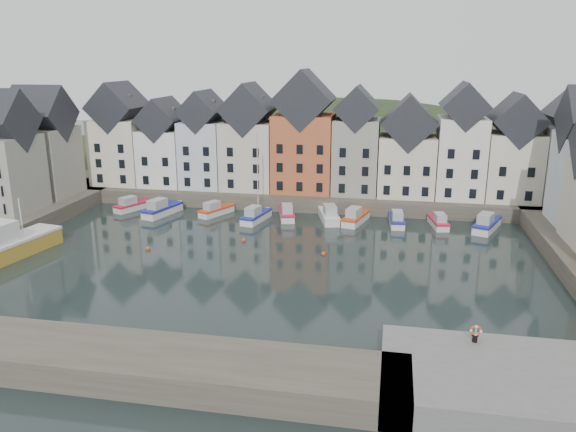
% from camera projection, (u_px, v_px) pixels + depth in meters
% --- Properties ---
extents(ground, '(260.00, 260.00, 0.00)m').
position_uv_depth(ground, '(261.00, 267.00, 58.99)').
color(ground, black).
rests_on(ground, ground).
extents(far_quay, '(90.00, 16.00, 2.00)m').
position_uv_depth(far_quay, '(305.00, 193.00, 87.09)').
color(far_quay, '#494238').
rests_on(far_quay, ground).
extents(near_quay, '(18.00, 10.00, 2.00)m').
position_uv_depth(near_quay, '(523.00, 386.00, 35.88)').
color(near_quay, '#60605E').
rests_on(near_quay, ground).
extents(near_wall, '(50.00, 6.00, 2.00)m').
position_uv_depth(near_wall, '(51.00, 354.00, 39.69)').
color(near_wall, '#494238').
rests_on(near_wall, ground).
extents(hillside, '(153.60, 70.40, 64.00)m').
position_uv_depth(hillside, '(324.00, 253.00, 116.82)').
color(hillside, '#1F2E17').
rests_on(hillside, ground).
extents(far_terrace, '(72.37, 8.16, 17.78)m').
position_uv_depth(far_terrace, '(325.00, 145.00, 82.49)').
color(far_terrace, beige).
rests_on(far_terrace, far_quay).
extents(left_terrace, '(7.65, 17.00, 15.69)m').
position_uv_depth(left_terrace, '(24.00, 153.00, 75.77)').
color(left_terrace, gray).
rests_on(left_terrace, left_quay).
extents(mooring_buoys, '(20.50, 5.50, 0.50)m').
position_uv_depth(mooring_buoys, '(238.00, 247.00, 64.71)').
color(mooring_buoys, '#C94217').
rests_on(mooring_buoys, ground).
extents(boat_a, '(4.15, 6.17, 2.28)m').
position_uv_depth(boat_a, '(132.00, 205.00, 81.10)').
color(boat_a, silver).
rests_on(boat_a, ground).
extents(boat_b, '(3.88, 7.28, 2.67)m').
position_uv_depth(boat_b, '(161.00, 209.00, 78.48)').
color(boat_b, silver).
rests_on(boat_b, ground).
extents(boat_c, '(4.09, 6.04, 2.23)m').
position_uv_depth(boat_c, '(216.00, 210.00, 78.58)').
color(boat_c, silver).
rests_on(boat_c, ground).
extents(boat_d, '(3.19, 6.58, 12.07)m').
position_uv_depth(boat_d, '(256.00, 216.00, 75.43)').
color(boat_d, silver).
rests_on(boat_d, ground).
extents(boat_e, '(3.31, 6.32, 2.32)m').
position_uv_depth(boat_e, '(287.00, 213.00, 76.88)').
color(boat_e, silver).
rests_on(boat_e, ground).
extents(boat_f, '(3.79, 7.07, 2.60)m').
position_uv_depth(boat_f, '(329.00, 215.00, 75.60)').
color(boat_f, silver).
rests_on(boat_f, ground).
extents(boat_g, '(3.58, 6.77, 2.48)m').
position_uv_depth(boat_g, '(355.00, 218.00, 74.66)').
color(boat_g, silver).
rests_on(boat_g, ground).
extents(boat_h, '(2.25, 6.00, 2.26)m').
position_uv_depth(boat_h, '(397.00, 220.00, 73.83)').
color(boat_h, silver).
rests_on(boat_h, ground).
extents(boat_i, '(2.65, 5.78, 2.14)m').
position_uv_depth(boat_i, '(438.00, 222.00, 73.06)').
color(boat_i, silver).
rests_on(boat_i, ground).
extents(boat_j, '(4.55, 7.12, 2.62)m').
position_uv_depth(boat_j, '(487.00, 224.00, 71.49)').
color(boat_j, silver).
rests_on(boat_j, ground).
extents(large_vessel, '(5.56, 13.01, 6.56)m').
position_uv_depth(large_vessel, '(5.00, 246.00, 60.99)').
color(large_vessel, '#AF8C2E').
rests_on(large_vessel, ground).
extents(mooring_bollard, '(0.48, 0.48, 0.56)m').
position_uv_depth(mooring_bollard, '(475.00, 338.00, 39.30)').
color(mooring_bollard, black).
rests_on(mooring_bollard, near_quay).
extents(life_ring_post, '(0.80, 0.17, 1.30)m').
position_uv_depth(life_ring_post, '(476.00, 331.00, 39.11)').
color(life_ring_post, gray).
rests_on(life_ring_post, near_quay).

